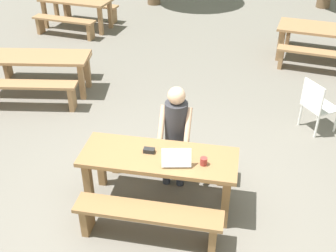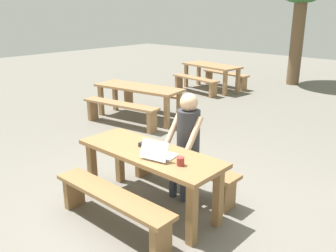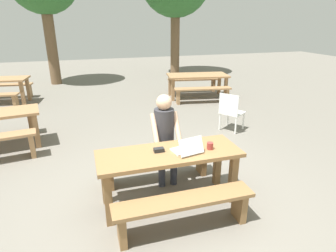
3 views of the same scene
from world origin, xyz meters
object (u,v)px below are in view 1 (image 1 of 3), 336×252
(laptop, at_px, (176,158))
(plastic_chair, at_px, (317,105))
(coffee_mug, at_px, (204,161))
(picnic_table_rear, at_px, (34,62))
(picnic_table_front, at_px, (159,164))
(picnic_table_distant, at_px, (76,4))
(person_seated, at_px, (176,129))
(small_pouch, at_px, (149,150))
(picnic_table_mid, at_px, (323,32))

(laptop, bearing_deg, plastic_chair, -141.38)
(coffee_mug, height_order, plastic_chair, plastic_chair)
(laptop, height_order, plastic_chair, laptop)
(picnic_table_rear, bearing_deg, picnic_table_front, -50.21)
(laptop, distance_m, plastic_chair, 2.85)
(coffee_mug, bearing_deg, laptop, -179.40)
(coffee_mug, relative_size, picnic_table_distant, 0.05)
(coffee_mug, relative_size, person_seated, 0.07)
(picnic_table_distant, bearing_deg, laptop, -51.39)
(small_pouch, relative_size, person_seated, 0.10)
(laptop, xyz_separation_m, picnic_table_rear, (-2.99, 2.56, -0.19))
(laptop, distance_m, picnic_table_rear, 3.94)
(picnic_table_front, relative_size, person_seated, 1.37)
(picnic_table_mid, height_order, picnic_table_distant, picnic_table_distant)
(laptop, relative_size, person_seated, 0.29)
(plastic_chair, height_order, picnic_table_mid, plastic_chair)
(picnic_table_distant, bearing_deg, plastic_chair, -27.46)
(picnic_table_distant, bearing_deg, picnic_table_rear, -73.00)
(small_pouch, height_order, coffee_mug, coffee_mug)
(laptop, relative_size, small_pouch, 2.97)
(picnic_table_front, distance_m, picnic_table_rear, 3.73)
(plastic_chair, xyz_separation_m, picnic_table_rear, (-4.81, 0.39, 0.15))
(picnic_table_rear, bearing_deg, small_pouch, -51.04)
(laptop, height_order, picnic_table_rear, laptop)
(plastic_chair, bearing_deg, picnic_table_mid, -42.74)
(picnic_table_front, distance_m, small_pouch, 0.20)
(laptop, height_order, picnic_table_mid, laptop)
(picnic_table_rear, height_order, picnic_table_distant, picnic_table_distant)
(coffee_mug, bearing_deg, plastic_chair, 55.18)
(picnic_table_front, xyz_separation_m, plastic_chair, (2.03, 2.09, -0.17))
(plastic_chair, distance_m, picnic_table_distant, 6.57)
(person_seated, relative_size, picnic_table_mid, 0.69)
(coffee_mug, height_order, picnic_table_distant, coffee_mug)
(plastic_chair, xyz_separation_m, picnic_table_distant, (-5.35, 3.81, 0.17))
(picnic_table_front, bearing_deg, coffee_mug, -7.96)
(picnic_table_front, relative_size, picnic_table_distant, 0.99)
(plastic_chair, height_order, picnic_table_distant, plastic_chair)
(picnic_table_front, bearing_deg, person_seated, 79.32)
(small_pouch, relative_size, coffee_mug, 1.42)
(coffee_mug, relative_size, picnic_table_mid, 0.05)
(coffee_mug, distance_m, picnic_table_distant, 7.11)
(coffee_mug, distance_m, picnic_table_rear, 4.18)
(coffee_mug, height_order, picnic_table_mid, coffee_mug)
(coffee_mug, distance_m, person_seated, 0.75)
(laptop, xyz_separation_m, plastic_chair, (1.81, 2.17, -0.35))
(person_seated, bearing_deg, picnic_table_front, -100.68)
(picnic_table_front, relative_size, picnic_table_mid, 0.94)
(laptop, distance_m, coffee_mug, 0.31)
(laptop, relative_size, picnic_table_mid, 0.20)
(small_pouch, relative_size, plastic_chair, 0.15)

